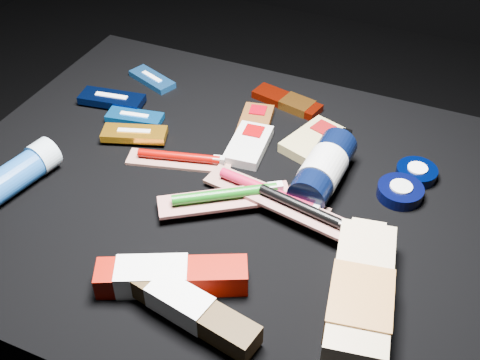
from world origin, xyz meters
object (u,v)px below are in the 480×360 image
at_px(bodywash_bottle, 361,295).
at_px(deodorant_stick, 22,171).
at_px(toothpaste_carton_red, 165,277).
at_px(lotion_bottle, 323,169).

height_order(bodywash_bottle, deodorant_stick, deodorant_stick).
xyz_separation_m(bodywash_bottle, toothpaste_carton_red, (-0.26, -0.08, -0.00)).
relative_size(lotion_bottle, deodorant_stick, 1.48).
height_order(lotion_bottle, bodywash_bottle, lotion_bottle).
relative_size(deodorant_stick, toothpaste_carton_red, 0.67).
distance_m(lotion_bottle, bodywash_bottle, 0.26).
bearing_deg(bodywash_bottle, toothpaste_carton_red, -173.94).
relative_size(lotion_bottle, toothpaste_carton_red, 0.99).
bearing_deg(lotion_bottle, toothpaste_carton_red, -111.88).
height_order(lotion_bottle, deodorant_stick, lotion_bottle).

